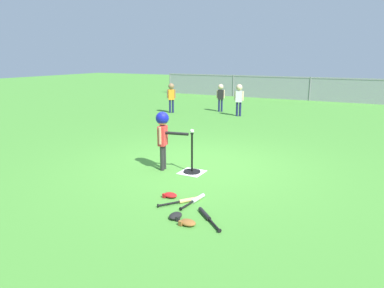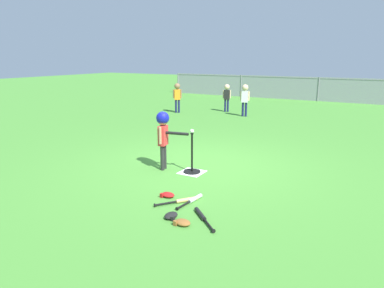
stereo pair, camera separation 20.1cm
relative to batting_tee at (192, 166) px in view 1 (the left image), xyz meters
name	(u,v)px [view 1 (the left image)]	position (x,y,z in m)	size (l,w,h in m)	color
ground_plane	(199,165)	(-0.07, 0.44, -0.13)	(60.00, 60.00, 0.00)	#478C33
home_plate	(192,172)	(0.00, 0.00, -0.12)	(0.44, 0.44, 0.01)	white
batting_tee	(192,166)	(0.00, 0.00, 0.00)	(0.32, 0.32, 0.76)	black
baseball_on_tee	(192,131)	(0.00, 0.00, 0.67)	(0.07, 0.07, 0.07)	white
batter_child	(163,129)	(-0.56, -0.11, 0.67)	(0.63, 0.32, 1.13)	#262626
fielder_near_right	(239,96)	(-1.50, 6.45, 0.61)	(0.33, 0.23, 1.15)	#191E4C
fielder_deep_center	(221,94)	(-2.51, 7.12, 0.56)	(0.30, 0.21, 1.07)	#191E4C
fielder_deep_right	(171,94)	(-4.06, 5.98, 0.60)	(0.29, 0.24, 1.13)	#191E4C
spare_bat_silver	(196,200)	(0.69, -1.19, -0.10)	(0.11, 0.61, 0.06)	silver
spare_bat_wood	(185,201)	(0.57, -1.29, -0.10)	(0.45, 0.57, 0.06)	#DBB266
spare_bat_black	(207,216)	(1.08, -1.61, -0.10)	(0.54, 0.51, 0.06)	black
glove_by_plate	(176,216)	(0.71, -1.81, -0.09)	(0.17, 0.22, 0.07)	black
glove_near_bats	(188,223)	(0.95, -1.91, -0.09)	(0.24, 0.19, 0.07)	brown
glove_tossed_aside	(170,195)	(0.27, -1.23, -0.09)	(0.23, 0.18, 0.07)	#B21919
outfield_fence	(310,88)	(-0.07, 12.43, 0.49)	(16.06, 0.06, 1.15)	slate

